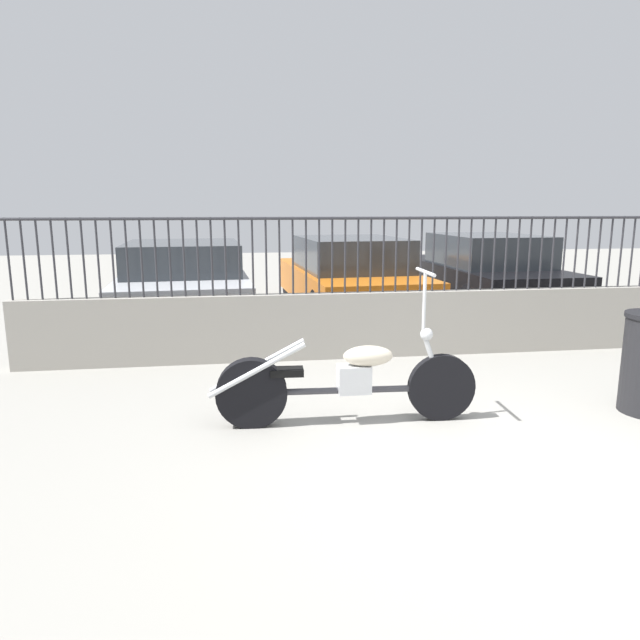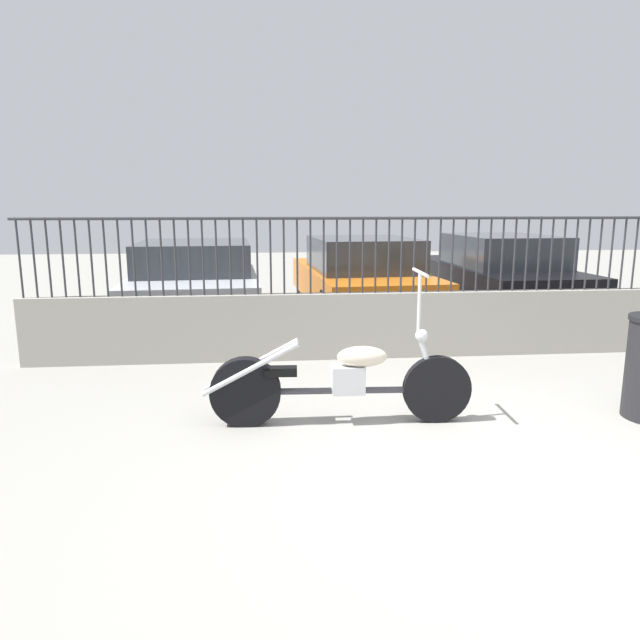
{
  "view_description": "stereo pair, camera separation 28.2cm",
  "coord_description": "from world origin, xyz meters",
  "views": [
    {
      "loc": [
        -1.86,
        -3.59,
        1.84
      ],
      "look_at": [
        -1.02,
        2.1,
        0.7
      ],
      "focal_mm": 32.0,
      "sensor_mm": 36.0,
      "label": 1
    },
    {
      "loc": [
        -1.58,
        -3.62,
        1.84
      ],
      "look_at": [
        -1.02,
        2.1,
        0.7
      ],
      "focal_mm": 32.0,
      "sensor_mm": 36.0,
      "label": 2
    }
  ],
  "objects": [
    {
      "name": "ground_plane",
      "position": [
        0.0,
        0.0,
        0.0
      ],
      "size": [
        40.0,
        40.0,
        0.0
      ],
      "primitive_type": "plane",
      "color": "gray"
    },
    {
      "name": "low_wall",
      "position": [
        0.0,
        3.18,
        0.41
      ],
      "size": [
        8.88,
        0.18,
        0.81
      ],
      "color": "#9E998E",
      "rests_on": "ground_plane"
    },
    {
      "name": "fence_railing",
      "position": [
        -0.0,
        3.18,
        1.39
      ],
      "size": [
        8.88,
        0.04,
        0.92
      ],
      "color": "#2D2D33",
      "rests_on": "low_wall"
    },
    {
      "name": "motorcycle_dark_grey",
      "position": [
        -1.06,
        1.01,
        0.37
      ],
      "size": [
        2.31,
        0.52,
        1.33
      ],
      "rotation": [
        0.0,
        0.0,
        -0.05
      ],
      "color": "black",
      "rests_on": "ground_plane"
    },
    {
      "name": "car_silver",
      "position": [
        -2.68,
        5.66,
        0.66
      ],
      "size": [
        2.13,
        4.46,
        1.31
      ],
      "rotation": [
        0.0,
        0.0,
        1.63
      ],
      "color": "black",
      "rests_on": "ground_plane"
    },
    {
      "name": "car_orange",
      "position": [
        0.07,
        6.09,
        0.67
      ],
      "size": [
        2.08,
        4.59,
        1.33
      ],
      "rotation": [
        0.0,
        0.0,
        1.63
      ],
      "color": "black",
      "rests_on": "ground_plane"
    },
    {
      "name": "car_black",
      "position": [
        2.61,
        6.27,
        0.68
      ],
      "size": [
        1.85,
        4.47,
        1.36
      ],
      "rotation": [
        0.0,
        0.0,
        1.59
      ],
      "color": "black",
      "rests_on": "ground_plane"
    }
  ]
}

